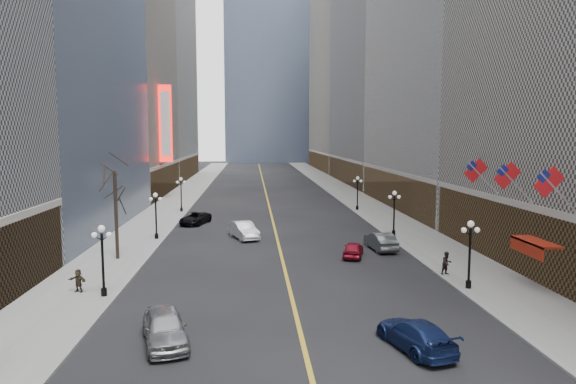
{
  "coord_description": "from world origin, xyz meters",
  "views": [
    {
      "loc": [
        -2.45,
        -2.1,
        10.23
      ],
      "look_at": [
        -1.09,
        17.14,
        8.08
      ],
      "focal_mm": 32.0,
      "sensor_mm": 36.0,
      "label": 1
    }
  ],
  "objects": [
    {
      "name": "car_sb_mid",
      "position": [
        6.02,
        39.73,
        0.66
      ],
      "size": [
        2.57,
        4.15,
        1.32
      ],
      "primitive_type": "imported",
      "rotation": [
        0.0,
        0.0,
        2.86
      ],
      "color": "maroon",
      "rests_on": "ground"
    },
    {
      "name": "tree_west_far",
      "position": [
        -13.5,
        40.0,
        6.24
      ],
      "size": [
        3.6,
        3.6,
        7.92
      ],
      "color": "#2D231C",
      "rests_on": "sidewalk_west"
    },
    {
      "name": "streetlamp_east_2",
      "position": [
        11.8,
        48.0,
        2.9
      ],
      "size": [
        1.26,
        0.44,
        4.52
      ],
      "color": "black",
      "rests_on": "sidewalk_east"
    },
    {
      "name": "bldg_east_c",
      "position": [
        29.88,
        106.0,
        24.18
      ],
      "size": [
        26.6,
        40.6,
        48.8
      ],
      "color": "gray",
      "rests_on": "ground"
    },
    {
      "name": "lane_line",
      "position": [
        0.0,
        80.0,
        0.01
      ],
      "size": [
        0.25,
        200.0,
        0.02
      ],
      "primitive_type": "cube",
      "color": "gold",
      "rests_on": "ground"
    },
    {
      "name": "bldg_west_d",
      "position": [
        -29.92,
        121.0,
        36.17
      ],
      "size": [
        26.6,
        38.6,
        72.8
      ],
      "color": "beige",
      "rests_on": "ground"
    },
    {
      "name": "sidewalk_east",
      "position": [
        14.0,
        70.0,
        0.07
      ],
      "size": [
        6.0,
        230.0,
        0.15
      ],
      "primitive_type": "cube",
      "color": "gray",
      "rests_on": "ground"
    },
    {
      "name": "sidewalk_west",
      "position": [
        -14.0,
        70.0,
        0.07
      ],
      "size": [
        6.0,
        230.0,
        0.15
      ],
      "primitive_type": "cube",
      "color": "gray",
      "rests_on": "ground"
    },
    {
      "name": "awning_c",
      "position": [
        16.11,
        30.0,
        3.08
      ],
      "size": [
        1.4,
        4.0,
        0.93
      ],
      "color": "maroon",
      "rests_on": "ground"
    },
    {
      "name": "car_nb_mid",
      "position": [
        -3.29,
        48.23,
        0.83
      ],
      "size": [
        3.34,
        5.35,
        1.66
      ],
      "primitive_type": "imported",
      "rotation": [
        0.0,
        0.0,
        0.34
      ],
      "color": "silver",
      "rests_on": "ground"
    },
    {
      "name": "flag_4",
      "position": [
        15.31,
        32.0,
        7.29
      ],
      "size": [
        2.87,
        0.12,
        2.87
      ],
      "color": "#B2B2B7",
      "rests_on": "ground"
    },
    {
      "name": "theatre_marquee",
      "position": [
        -15.88,
        80.0,
        12.0
      ],
      "size": [
        2.0,
        0.55,
        12.0
      ],
      "color": "red",
      "rests_on": "ground"
    },
    {
      "name": "ped_east_walk",
      "position": [
        11.6,
        33.32,
        0.99
      ],
      "size": [
        0.93,
        0.71,
        1.69
      ],
      "primitive_type": "imported",
      "rotation": [
        0.0,
        0.0,
        0.36
      ],
      "color": "black",
      "rests_on": "sidewalk_east"
    },
    {
      "name": "streetlamp_east_1",
      "position": [
        11.8,
        30.0,
        2.9
      ],
      "size": [
        1.26,
        0.44,
        4.52
      ],
      "color": "black",
      "rests_on": "sidewalk_east"
    },
    {
      "name": "streetlamp_west_2",
      "position": [
        -11.8,
        48.0,
        2.9
      ],
      "size": [
        1.26,
        0.44,
        4.52
      ],
      "color": "black",
      "rests_on": "sidewalk_west"
    },
    {
      "name": "flag_3",
      "position": [
        15.31,
        27.0,
        7.29
      ],
      "size": [
        2.87,
        0.12,
        2.87
      ],
      "color": "#B2B2B7",
      "rests_on": "ground"
    },
    {
      "name": "car_nb_far",
      "position": [
        -9.0,
        56.83,
        0.7
      ],
      "size": [
        3.72,
        5.47,
        1.39
      ],
      "primitive_type": "imported",
      "rotation": [
        0.0,
        0.0,
        -0.31
      ],
      "color": "black",
      "rests_on": "ground"
    },
    {
      "name": "bldg_west_c",
      "position": [
        -29.88,
        87.0,
        25.19
      ],
      "size": [
        26.6,
        30.6,
        50.8
      ],
      "color": "#AAA18D",
      "rests_on": "ground"
    },
    {
      "name": "streetlamp_west_3",
      "position": [
        -11.8,
        66.0,
        2.9
      ],
      "size": [
        1.26,
        0.44,
        4.52
      ],
      "color": "black",
      "rests_on": "sidewalk_west"
    },
    {
      "name": "flag_5",
      "position": [
        15.31,
        37.0,
        7.29
      ],
      "size": [
        2.87,
        0.12,
        2.87
      ],
      "color": "#B2B2B7",
      "rests_on": "ground"
    },
    {
      "name": "bldg_east_d",
      "position": [
        29.9,
        149.0,
        31.17
      ],
      "size": [
        26.6,
        46.6,
        62.8
      ],
      "color": "#AAA18D",
      "rests_on": "ground"
    },
    {
      "name": "car_sb_near",
      "position": [
        5.32,
        21.06,
        0.72
      ],
      "size": [
        3.26,
        5.32,
        1.44
      ],
      "primitive_type": "imported",
      "rotation": [
        0.0,
        0.0,
        3.41
      ],
      "color": "navy",
      "rests_on": "ground"
    },
    {
      "name": "ped_west_far",
      "position": [
        -13.66,
        30.92,
        0.9
      ],
      "size": [
        1.44,
        0.95,
        1.51
      ],
      "primitive_type": "imported",
      "rotation": [
        0.0,
        0.0,
        -0.43
      ],
      "color": "#332A1C",
      "rests_on": "sidewalk_west"
    },
    {
      "name": "car_nb_near",
      "position": [
        -6.77,
        22.5,
        0.85
      ],
      "size": [
        3.22,
        5.31,
        1.69
      ],
      "primitive_type": "imported",
      "rotation": [
        0.0,
        0.0,
        0.26
      ],
      "color": "gray",
      "rests_on": "ground"
    },
    {
      "name": "streetlamp_west_1",
      "position": [
        -11.8,
        30.0,
        2.9
      ],
      "size": [
        1.26,
        0.44,
        4.52
      ],
      "color": "black",
      "rests_on": "sidewalk_west"
    },
    {
      "name": "streetlamp_east_3",
      "position": [
        11.8,
        66.0,
        2.9
      ],
      "size": [
        1.26,
        0.44,
        4.52
      ],
      "color": "black",
      "rests_on": "sidewalk_east"
    },
    {
      "name": "car_sb_far",
      "position": [
        9.0,
        42.28,
        0.8
      ],
      "size": [
        2.15,
        5.0,
        1.6
      ],
      "primitive_type": "imported",
      "rotation": [
        0.0,
        0.0,
        3.24
      ],
      "color": "#494F50",
      "rests_on": "ground"
    }
  ]
}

